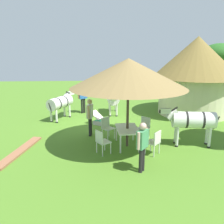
{
  "coord_description": "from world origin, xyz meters",
  "views": [
    {
      "loc": [
        10.87,
        -0.36,
        3.68
      ],
      "look_at": [
        0.81,
        0.27,
        1.0
      ],
      "focal_mm": 37.7,
      "sensor_mm": 36.0,
      "label": 1
    }
  ],
  "objects_px": {
    "zebra_nearest_camera": "(192,120)",
    "patio_chair_near_hut": "(155,141)",
    "thatched_hut": "(196,72)",
    "patio_chair_near_lawn": "(107,126)",
    "shade_umbrella": "(128,73)",
    "acacia_tree_far_lawn": "(220,55)",
    "zebra_by_umbrella": "(113,97)",
    "patio_chair_west_end": "(102,141)",
    "guest_beside_umbrella": "(142,143)",
    "standing_watcher": "(83,96)",
    "patio_dining_table": "(127,130)",
    "patio_chair_east_end": "(144,126)",
    "zebra_toward_hut": "(61,103)",
    "striped_lounge_chair": "(100,119)",
    "guest_behind_table": "(90,114)"
  },
  "relations": [
    {
      "from": "guest_beside_umbrella",
      "to": "guest_behind_table",
      "type": "relative_size",
      "value": 0.97
    },
    {
      "from": "guest_behind_table",
      "to": "zebra_toward_hut",
      "type": "relative_size",
      "value": 0.82
    },
    {
      "from": "patio_chair_near_lawn",
      "to": "zebra_nearest_camera",
      "type": "bearing_deg",
      "value": 124.06
    },
    {
      "from": "patio_chair_west_end",
      "to": "patio_chair_near_hut",
      "type": "height_order",
      "value": "same"
    },
    {
      "from": "shade_umbrella",
      "to": "acacia_tree_far_lawn",
      "type": "distance_m",
      "value": 11.1
    },
    {
      "from": "patio_chair_near_hut",
      "to": "zebra_toward_hut",
      "type": "height_order",
      "value": "zebra_toward_hut"
    },
    {
      "from": "guest_behind_table",
      "to": "zebra_toward_hut",
      "type": "distance_m",
      "value": 3.1
    },
    {
      "from": "shade_umbrella",
      "to": "patio_chair_west_end",
      "type": "distance_m",
      "value": 2.62
    },
    {
      "from": "guest_beside_umbrella",
      "to": "patio_chair_near_lawn",
      "type": "bearing_deg",
      "value": 57.03
    },
    {
      "from": "zebra_toward_hut",
      "to": "guest_beside_umbrella",
      "type": "bearing_deg",
      "value": -32.27
    },
    {
      "from": "zebra_nearest_camera",
      "to": "zebra_toward_hut",
      "type": "xyz_separation_m",
      "value": [
        -3.99,
        -5.62,
        -0.11
      ]
    },
    {
      "from": "thatched_hut",
      "to": "acacia_tree_far_lawn",
      "type": "xyz_separation_m",
      "value": [
        -3.37,
        3.09,
        0.91
      ]
    },
    {
      "from": "acacia_tree_far_lawn",
      "to": "zebra_by_umbrella",
      "type": "bearing_deg",
      "value": -67.58
    },
    {
      "from": "patio_dining_table",
      "to": "guest_behind_table",
      "type": "xyz_separation_m",
      "value": [
        -1.29,
        -1.47,
        0.34
      ]
    },
    {
      "from": "patio_chair_east_end",
      "to": "zebra_nearest_camera",
      "type": "bearing_deg",
      "value": -165.52
    },
    {
      "from": "thatched_hut",
      "to": "patio_chair_near_hut",
      "type": "bearing_deg",
      "value": -33.19
    },
    {
      "from": "thatched_hut",
      "to": "striped_lounge_chair",
      "type": "xyz_separation_m",
      "value": [
        1.8,
        -5.55,
        -2.16
      ]
    },
    {
      "from": "shade_umbrella",
      "to": "acacia_tree_far_lawn",
      "type": "height_order",
      "value": "acacia_tree_far_lawn"
    },
    {
      "from": "thatched_hut",
      "to": "patio_chair_near_lawn",
      "type": "distance_m",
      "value": 6.74
    },
    {
      "from": "shade_umbrella",
      "to": "guest_beside_umbrella",
      "type": "bearing_deg",
      "value": 5.67
    },
    {
      "from": "shade_umbrella",
      "to": "standing_watcher",
      "type": "height_order",
      "value": "shade_umbrella"
    },
    {
      "from": "patio_chair_west_end",
      "to": "zebra_by_umbrella",
      "type": "xyz_separation_m",
      "value": [
        -5.52,
        0.78,
        0.47
      ]
    },
    {
      "from": "zebra_toward_hut",
      "to": "acacia_tree_far_lawn",
      "type": "height_order",
      "value": "acacia_tree_far_lawn"
    },
    {
      "from": "patio_chair_near_hut",
      "to": "patio_chair_near_lawn",
      "type": "height_order",
      "value": "same"
    },
    {
      "from": "shade_umbrella",
      "to": "thatched_hut",
      "type": "bearing_deg",
      "value": 136.3
    },
    {
      "from": "shade_umbrella",
      "to": "guest_behind_table",
      "type": "distance_m",
      "value": 2.7
    },
    {
      "from": "thatched_hut",
      "to": "shade_umbrella",
      "type": "bearing_deg",
      "value": -43.7
    },
    {
      "from": "patio_chair_near_lawn",
      "to": "guest_behind_table",
      "type": "height_order",
      "value": "guest_behind_table"
    },
    {
      "from": "standing_watcher",
      "to": "patio_dining_table",
      "type": "bearing_deg",
      "value": 79.78
    },
    {
      "from": "patio_chair_west_end",
      "to": "thatched_hut",
      "type": "bearing_deg",
      "value": 101.19
    },
    {
      "from": "patio_chair_east_end",
      "to": "patio_chair_near_lawn",
      "type": "height_order",
      "value": "same"
    },
    {
      "from": "guest_behind_table",
      "to": "zebra_by_umbrella",
      "type": "bearing_deg",
      "value": -7.11
    },
    {
      "from": "shade_umbrella",
      "to": "patio_chair_west_end",
      "type": "height_order",
      "value": "shade_umbrella"
    },
    {
      "from": "guest_beside_umbrella",
      "to": "zebra_by_umbrella",
      "type": "bearing_deg",
      "value": 42.77
    },
    {
      "from": "patio_chair_east_end",
      "to": "zebra_nearest_camera",
      "type": "distance_m",
      "value": 1.98
    },
    {
      "from": "thatched_hut",
      "to": "standing_watcher",
      "type": "bearing_deg",
      "value": -93.83
    },
    {
      "from": "thatched_hut",
      "to": "zebra_by_umbrella",
      "type": "distance_m",
      "value": 4.95
    },
    {
      "from": "shade_umbrella",
      "to": "patio_chair_east_end",
      "type": "bearing_deg",
      "value": 136.04
    },
    {
      "from": "patio_chair_west_end",
      "to": "striped_lounge_chair",
      "type": "relative_size",
      "value": 0.95
    },
    {
      "from": "zebra_nearest_camera",
      "to": "zebra_by_umbrella",
      "type": "height_order",
      "value": "zebra_nearest_camera"
    },
    {
      "from": "patio_chair_near_lawn",
      "to": "zebra_by_umbrella",
      "type": "distance_m",
      "value": 3.98
    },
    {
      "from": "guest_beside_umbrella",
      "to": "zebra_nearest_camera",
      "type": "distance_m",
      "value": 3.01
    },
    {
      "from": "patio_dining_table",
      "to": "zebra_nearest_camera",
      "type": "bearing_deg",
      "value": 88.32
    },
    {
      "from": "patio_chair_near_lawn",
      "to": "guest_beside_umbrella",
      "type": "height_order",
      "value": "guest_beside_umbrella"
    },
    {
      "from": "zebra_nearest_camera",
      "to": "patio_chair_near_hut",
      "type": "bearing_deg",
      "value": 123.18
    },
    {
      "from": "thatched_hut",
      "to": "shade_umbrella",
      "type": "xyz_separation_m",
      "value": [
        4.71,
        -4.5,
        0.43
      ]
    },
    {
      "from": "shade_umbrella",
      "to": "zebra_by_umbrella",
      "type": "relative_size",
      "value": 1.93
    },
    {
      "from": "patio_chair_west_end",
      "to": "standing_watcher",
      "type": "bearing_deg",
      "value": 156.61
    },
    {
      "from": "standing_watcher",
      "to": "guest_beside_umbrella",
      "type": "bearing_deg",
      "value": 75.63
    },
    {
      "from": "shade_umbrella",
      "to": "striped_lounge_chair",
      "type": "xyz_separation_m",
      "value": [
        -2.91,
        -1.05,
        -2.59
      ]
    }
  ]
}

